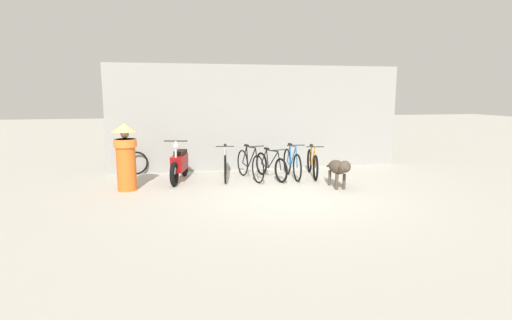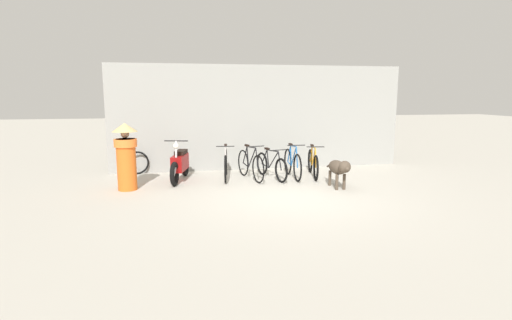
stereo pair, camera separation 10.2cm
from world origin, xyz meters
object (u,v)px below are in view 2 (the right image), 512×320
object	(u,v)px
bicycle_3	(292,164)
person_in_robes	(126,154)
bicycle_0	(226,165)
spare_tire_left	(137,163)
bicycle_4	(313,163)
bicycle_1	(250,165)
bicycle_2	(271,166)
stray_dog	(339,168)
motorcycle	(180,164)

from	to	relation	value
bicycle_3	person_in_robes	distance (m)	4.20
bicycle_0	spare_tire_left	world-z (taller)	bicycle_0
bicycle_4	spare_tire_left	xyz separation A→B (m)	(-4.67, 1.22, -0.03)
bicycle_1	bicycle_2	world-z (taller)	bicycle_1
bicycle_2	stray_dog	xyz separation A→B (m)	(1.29, -1.39, 0.15)
bicycle_0	stray_dog	bearing A→B (deg)	65.02
bicycle_0	bicycle_4	bearing A→B (deg)	94.00
bicycle_2	stray_dog	size ratio (longest dim) A/B	1.30
motorcycle	spare_tire_left	size ratio (longest dim) A/B	2.76
bicycle_3	spare_tire_left	distance (m)	4.28
bicycle_2	stray_dog	world-z (taller)	bicycle_2
bicycle_4	spare_tire_left	size ratio (longest dim) A/B	2.69
bicycle_2	bicycle_3	distance (m)	0.58
bicycle_1	spare_tire_left	bearing A→B (deg)	-125.10
bicycle_1	bicycle_0	bearing A→B (deg)	-118.54
spare_tire_left	person_in_robes	bearing A→B (deg)	-91.88
bicycle_2	person_in_robes	xyz separation A→B (m)	(-3.56, -0.56, 0.51)
bicycle_3	motorcycle	xyz separation A→B (m)	(-2.93, 0.21, 0.05)
person_in_robes	stray_dog	bearing A→B (deg)	164.17
bicycle_1	person_in_robes	size ratio (longest dim) A/B	1.08
person_in_robes	spare_tire_left	size ratio (longest dim) A/B	2.41
bicycle_1	stray_dog	bearing A→B (deg)	39.99
bicycle_4	spare_tire_left	bearing A→B (deg)	-93.26
bicycle_2	stray_dog	bearing A→B (deg)	28.92
motorcycle	bicycle_2	bearing A→B (deg)	98.66
bicycle_2	bicycle_0	bearing A→B (deg)	-114.19
spare_tire_left	bicycle_1	bearing A→B (deg)	-22.74
bicycle_3	person_in_robes	xyz separation A→B (m)	(-4.14, -0.55, 0.46)
motorcycle	bicycle_0	bearing A→B (deg)	104.04
bicycle_3	bicycle_2	bearing A→B (deg)	-90.02
motorcycle	bicycle_3	bearing A→B (deg)	99.37
bicycle_4	stray_dog	distance (m)	1.45
bicycle_1	bicycle_4	xyz separation A→B (m)	(1.72, 0.01, -0.03)
bicycle_0	spare_tire_left	distance (m)	2.56
bicycle_1	motorcycle	bearing A→B (deg)	-107.79
bicycle_1	motorcycle	xyz separation A→B (m)	(-1.80, 0.17, 0.05)
bicycle_3	spare_tire_left	size ratio (longest dim) A/B	2.61
stray_dog	bicycle_3	bearing A→B (deg)	-151.22
motorcycle	stray_dog	xyz separation A→B (m)	(3.64, -1.59, 0.06)
bicycle_1	spare_tire_left	distance (m)	3.20
bicycle_0	bicycle_2	xyz separation A→B (m)	(1.17, -0.21, -0.04)
person_in_robes	spare_tire_left	world-z (taller)	person_in_robes
bicycle_2	bicycle_4	size ratio (longest dim) A/B	0.97
bicycle_3	bicycle_4	size ratio (longest dim) A/B	0.97
bicycle_2	bicycle_4	xyz separation A→B (m)	(1.17, 0.05, 0.02)
bicycle_0	bicycle_2	bearing A→B (deg)	87.84
bicycle_3	bicycle_4	distance (m)	0.59
bicycle_1	person_in_robes	distance (m)	3.10
stray_dog	person_in_robes	bearing A→B (deg)	-98.40
person_in_robes	spare_tire_left	distance (m)	1.90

